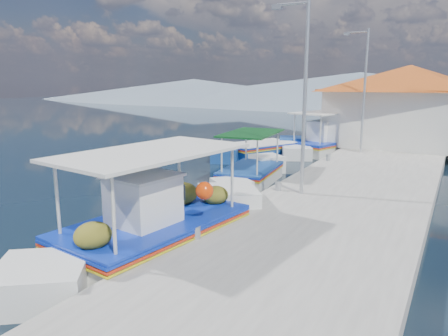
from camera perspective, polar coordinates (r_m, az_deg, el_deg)
The scene contains 11 objects.
ground at distance 14.53m, azimuth -9.91°, elevation -4.78°, with size 160.00×160.00×0.00m, color black.
quay at distance 17.44m, azimuth 18.69°, elevation -1.59°, with size 5.00×44.00×0.50m, color #A7A49C.
bollards at distance 17.13m, azimuth 11.41°, elevation -0.05°, with size 0.20×17.20×0.30m.
main_caique at distance 10.61m, azimuth -9.09°, elevation -8.04°, with size 3.10×8.29×2.75m.
caique_green_canopy at distance 17.22m, azimuth 3.77°, elevation -0.84°, with size 2.27×6.06×2.28m.
caique_blue_hull at distance 22.97m, azimuth 4.87°, elevation 2.29°, with size 3.70×6.01×1.18m.
caique_far at distance 24.76m, azimuth 13.33°, elevation 3.09°, with size 3.57×7.09×2.59m.
harbor_building at distance 25.92m, azimuth 23.52°, elevation 7.92°, with size 10.49×10.49×4.40m.
lamp_post_near at distance 13.47m, azimuth 10.52°, elevation 10.54°, with size 1.21×0.14×6.00m.
lamp_post_far at distance 22.18m, azimuth 18.22°, elevation 10.59°, with size 1.21×0.14×6.00m.
mountain_ridge at distance 66.82m, azimuth 27.58°, elevation 8.74°, with size 171.40×96.00×5.50m.
Camera 1 is at (8.88, -10.74, 4.11)m, focal length 33.91 mm.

